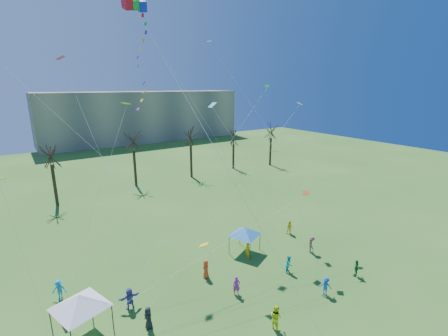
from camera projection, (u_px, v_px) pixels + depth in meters
ground at (269, 335)px, 21.69m from camera, size 160.00×160.00×0.00m
distant_building at (144, 116)px, 97.14m from camera, size 60.00×14.00×15.00m
bare_tree_row at (140, 150)px, 51.36m from camera, size 68.10×8.04×9.96m
big_box_kite at (145, 64)px, 22.70m from camera, size 3.31×8.65×25.83m
canopy_tent_white at (79, 301)px, 20.93m from camera, size 4.19×4.19×3.30m
canopy_tent_blue at (245, 231)px, 31.95m from camera, size 3.31×3.31×2.74m
festival_crowd at (210, 290)px, 25.10m from camera, size 26.26×13.28×1.86m
small_kites_aloft at (192, 122)px, 27.53m from camera, size 30.12×18.32×33.38m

